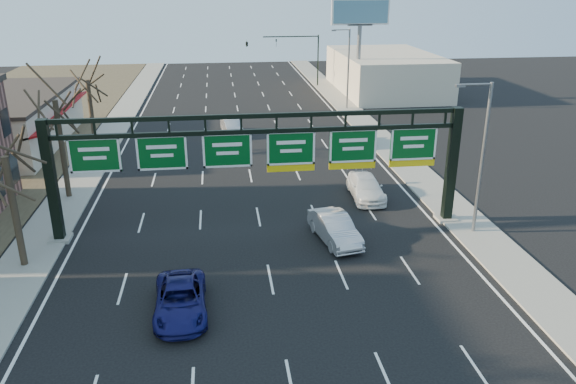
{
  "coord_description": "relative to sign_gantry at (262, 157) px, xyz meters",
  "views": [
    {
      "loc": [
        -2.25,
        -22.92,
        14.33
      ],
      "look_at": [
        1.39,
        5.86,
        3.2
      ],
      "focal_mm": 35.0,
      "sensor_mm": 36.0,
      "label": 1
    }
  ],
  "objects": [
    {
      "name": "car_silver_distant",
      "position": [
        -1.16,
        22.44,
        -3.91
      ],
      "size": [
        2.24,
        4.58,
        1.45
      ],
      "primitive_type": "imported",
      "rotation": [
        0.0,
        0.0,
        0.17
      ],
      "color": "#ACACB0",
      "rests_on": "ground"
    },
    {
      "name": "tree_far",
      "position": [
        -12.96,
        17.0,
        2.86
      ],
      "size": [
        3.6,
        3.6,
        8.86
      ],
      "color": "#31251B",
      "rests_on": "sidewalk_left"
    },
    {
      "name": "building_right_distant",
      "position": [
        19.84,
        42.0,
        -2.13
      ],
      "size": [
        12.0,
        20.0,
        5.0
      ],
      "primitive_type": "cube",
      "color": "#B9AF9A",
      "rests_on": "ground"
    },
    {
      "name": "sign_gantry",
      "position": [
        0.0,
        0.0,
        0.0
      ],
      "size": [
        24.6,
        1.2,
        7.2
      ],
      "color": "black",
      "rests_on": "ground"
    },
    {
      "name": "lane_markings",
      "position": [
        -0.16,
        12.0,
        -4.62
      ],
      "size": [
        21.6,
        120.0,
        0.01
      ],
      "primitive_type": "cube",
      "color": "white",
      "rests_on": "ground"
    },
    {
      "name": "sidewalk_left",
      "position": [
        -12.96,
        12.0,
        -4.57
      ],
      "size": [
        3.0,
        120.0,
        0.12
      ],
      "primitive_type": "cube",
      "color": "gray",
      "rests_on": "ground"
    },
    {
      "name": "streetlight_near",
      "position": [
        12.31,
        -2.0,
        0.45
      ],
      "size": [
        2.15,
        0.22,
        9.0
      ],
      "color": "slate",
      "rests_on": "sidewalk_right"
    },
    {
      "name": "car_white_wagon",
      "position": [
        7.5,
        4.48,
        -3.89
      ],
      "size": [
        2.28,
        5.2,
        1.49
      ],
      "primitive_type": "imported",
      "rotation": [
        0.0,
        0.0,
        -0.04
      ],
      "color": "white",
      "rests_on": "ground"
    },
    {
      "name": "car_blue_suv",
      "position": [
        -4.48,
        -8.57,
        -3.93
      ],
      "size": [
        2.51,
        5.1,
        1.39
      ],
      "primitive_type": "imported",
      "rotation": [
        0.0,
        0.0,
        0.04
      ],
      "color": "#131457",
      "rests_on": "ground"
    },
    {
      "name": "car_grey_far",
      "position": [
        10.34,
        17.25,
        -3.92
      ],
      "size": [
        1.82,
        4.22,
        1.42
      ],
      "primitive_type": "imported",
      "rotation": [
        0.0,
        0.0,
        -0.04
      ],
      "color": "#3D3F42",
      "rests_on": "ground"
    },
    {
      "name": "traffic_signal_mast",
      "position": [
        5.53,
        47.0,
        0.87
      ],
      "size": [
        10.16,
        0.54,
        7.0
      ],
      "color": "black",
      "rests_on": "ground"
    },
    {
      "name": "car_silver_sedan",
      "position": [
        3.96,
        -2.04,
        -3.84
      ],
      "size": [
        2.57,
        5.05,
        1.59
      ],
      "primitive_type": "imported",
      "rotation": [
        0.0,
        0.0,
        0.19
      ],
      "color": "#B5B5BA",
      "rests_on": "ground"
    },
    {
      "name": "tree_mid",
      "position": [
        -12.96,
        7.0,
        3.23
      ],
      "size": [
        3.6,
        3.6,
        9.24
      ],
      "color": "#31251B",
      "rests_on": "sidewalk_left"
    },
    {
      "name": "streetlight_far",
      "position": [
        12.31,
        32.0,
        0.45
      ],
      "size": [
        2.15,
        0.22,
        9.0
      ],
      "color": "slate",
      "rests_on": "sidewalk_right"
    },
    {
      "name": "tree_gantry",
      "position": [
        -12.96,
        -3.0,
        2.48
      ],
      "size": [
        3.6,
        3.6,
        8.48
      ],
      "color": "#31251B",
      "rests_on": "sidewalk_left"
    },
    {
      "name": "ground",
      "position": [
        -0.16,
        -8.0,
        -4.63
      ],
      "size": [
        160.0,
        160.0,
        0.0
      ],
      "primitive_type": "plane",
      "color": "black",
      "rests_on": "ground"
    },
    {
      "name": "billboard_right",
      "position": [
        14.84,
        36.98,
        4.43
      ],
      "size": [
        7.0,
        0.5,
        12.0
      ],
      "color": "slate",
      "rests_on": "ground"
    },
    {
      "name": "cream_strip",
      "position": [
        -21.64,
        21.0,
        -2.27
      ],
      "size": [
        10.9,
        18.4,
        4.7
      ],
      "color": "#B9AF9A",
      "rests_on": "ground"
    },
    {
      "name": "sidewalk_right",
      "position": [
        12.64,
        12.0,
        -4.57
      ],
      "size": [
        3.0,
        120.0,
        0.12
      ],
      "primitive_type": "cube",
      "color": "gray",
      "rests_on": "ground"
    }
  ]
}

